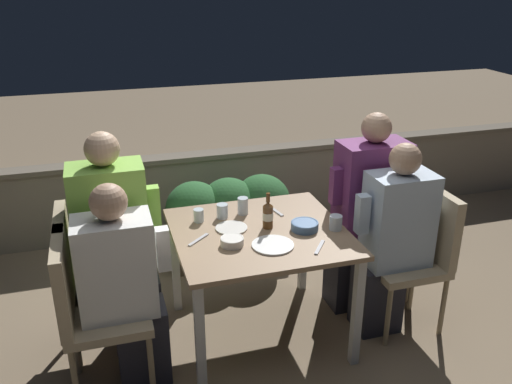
{
  "coord_description": "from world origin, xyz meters",
  "views": [
    {
      "loc": [
        -0.84,
        -2.74,
        2.17
      ],
      "look_at": [
        0.0,
        0.07,
        0.95
      ],
      "focal_mm": 38.0,
      "sensor_mm": 36.0,
      "label": 1
    }
  ],
  "objects_px": {
    "potted_plant": "(395,204)",
    "person_green_blouse": "(118,245)",
    "chair_right_near": "(419,246)",
    "beer_bottle": "(268,215)",
    "chair_left_far": "(85,271)",
    "person_purple_stripe": "(365,213)",
    "person_white_polo": "(125,287)",
    "chair_left_near": "(86,302)",
    "person_blue_shirt": "(392,240)",
    "chair_right_far": "(390,227)"
  },
  "relations": [
    {
      "from": "person_green_blouse",
      "to": "potted_plant",
      "type": "relative_size",
      "value": 1.83
    },
    {
      "from": "person_green_blouse",
      "to": "beer_bottle",
      "type": "relative_size",
      "value": 6.14
    },
    {
      "from": "chair_right_far",
      "to": "potted_plant",
      "type": "xyz_separation_m",
      "value": [
        0.35,
        0.53,
        -0.1
      ]
    },
    {
      "from": "person_white_polo",
      "to": "chair_right_far",
      "type": "relative_size",
      "value": 1.3
    },
    {
      "from": "chair_right_near",
      "to": "chair_right_far",
      "type": "height_order",
      "value": "same"
    },
    {
      "from": "person_white_polo",
      "to": "chair_right_far",
      "type": "bearing_deg",
      "value": 10.83
    },
    {
      "from": "beer_bottle",
      "to": "person_blue_shirt",
      "type": "bearing_deg",
      "value": -12.61
    },
    {
      "from": "person_white_polo",
      "to": "beer_bottle",
      "type": "distance_m",
      "value": 0.92
    },
    {
      "from": "person_green_blouse",
      "to": "chair_right_near",
      "type": "distance_m",
      "value": 1.85
    },
    {
      "from": "chair_left_far",
      "to": "person_white_polo",
      "type": "bearing_deg",
      "value": -57.62
    },
    {
      "from": "person_blue_shirt",
      "to": "person_white_polo",
      "type": "bearing_deg",
      "value": -178.46
    },
    {
      "from": "chair_left_near",
      "to": "chair_right_far",
      "type": "relative_size",
      "value": 1.0
    },
    {
      "from": "chair_left_near",
      "to": "person_purple_stripe",
      "type": "bearing_deg",
      "value": 10.8
    },
    {
      "from": "chair_left_near",
      "to": "beer_bottle",
      "type": "relative_size",
      "value": 4.11
    },
    {
      "from": "person_green_blouse",
      "to": "chair_right_far",
      "type": "xyz_separation_m",
      "value": [
        1.79,
        0.01,
        -0.14
      ]
    },
    {
      "from": "potted_plant",
      "to": "person_green_blouse",
      "type": "bearing_deg",
      "value": -165.86
    },
    {
      "from": "person_green_blouse",
      "to": "person_purple_stripe",
      "type": "height_order",
      "value": "person_green_blouse"
    },
    {
      "from": "person_green_blouse",
      "to": "beer_bottle",
      "type": "xyz_separation_m",
      "value": [
        0.87,
        -0.12,
        0.13
      ]
    },
    {
      "from": "beer_bottle",
      "to": "chair_left_far",
      "type": "bearing_deg",
      "value": 173.71
    },
    {
      "from": "beer_bottle",
      "to": "chair_right_far",
      "type": "bearing_deg",
      "value": 8.08
    },
    {
      "from": "person_purple_stripe",
      "to": "potted_plant",
      "type": "distance_m",
      "value": 0.8
    },
    {
      "from": "person_purple_stripe",
      "to": "person_green_blouse",
      "type": "bearing_deg",
      "value": -179.57
    },
    {
      "from": "chair_left_far",
      "to": "person_green_blouse",
      "type": "distance_m",
      "value": 0.24
    },
    {
      "from": "person_green_blouse",
      "to": "chair_right_near",
      "type": "xyz_separation_m",
      "value": [
        1.83,
        -0.29,
        -0.14
      ]
    },
    {
      "from": "chair_left_far",
      "to": "chair_right_near",
      "type": "bearing_deg",
      "value": -8.02
    },
    {
      "from": "chair_right_near",
      "to": "beer_bottle",
      "type": "bearing_deg",
      "value": 170.04
    },
    {
      "from": "person_blue_shirt",
      "to": "chair_right_far",
      "type": "xyz_separation_m",
      "value": [
        0.17,
        0.3,
        -0.08
      ]
    },
    {
      "from": "person_white_polo",
      "to": "person_purple_stripe",
      "type": "relative_size",
      "value": 0.88
    },
    {
      "from": "person_white_polo",
      "to": "chair_right_near",
      "type": "height_order",
      "value": "person_white_polo"
    },
    {
      "from": "chair_left_near",
      "to": "person_blue_shirt",
      "type": "distance_m",
      "value": 1.82
    },
    {
      "from": "beer_bottle",
      "to": "chair_right_near",
      "type": "bearing_deg",
      "value": -9.96
    },
    {
      "from": "person_white_polo",
      "to": "person_green_blouse",
      "type": "bearing_deg",
      "value": 91.34
    },
    {
      "from": "chair_left_near",
      "to": "chair_left_far",
      "type": "relative_size",
      "value": 1.0
    },
    {
      "from": "person_green_blouse",
      "to": "chair_right_far",
      "type": "distance_m",
      "value": 1.79
    },
    {
      "from": "person_blue_shirt",
      "to": "beer_bottle",
      "type": "bearing_deg",
      "value": 167.39
    },
    {
      "from": "chair_left_far",
      "to": "beer_bottle",
      "type": "relative_size",
      "value": 4.11
    },
    {
      "from": "person_white_polo",
      "to": "chair_right_near",
      "type": "relative_size",
      "value": 1.3
    },
    {
      "from": "chair_left_near",
      "to": "person_purple_stripe",
      "type": "xyz_separation_m",
      "value": [
        1.79,
        0.34,
        0.13
      ]
    },
    {
      "from": "person_blue_shirt",
      "to": "person_purple_stripe",
      "type": "relative_size",
      "value": 0.92
    },
    {
      "from": "person_green_blouse",
      "to": "chair_left_far",
      "type": "bearing_deg",
      "value": 180.0
    },
    {
      "from": "person_blue_shirt",
      "to": "chair_right_near",
      "type": "bearing_deg",
      "value": 0.0
    },
    {
      "from": "chair_left_far",
      "to": "person_blue_shirt",
      "type": "height_order",
      "value": "person_blue_shirt"
    },
    {
      "from": "chair_left_far",
      "to": "chair_right_near",
      "type": "relative_size",
      "value": 1.0
    },
    {
      "from": "chair_right_near",
      "to": "beer_bottle",
      "type": "distance_m",
      "value": 1.0
    },
    {
      "from": "chair_left_near",
      "to": "person_white_polo",
      "type": "relative_size",
      "value": 0.77
    },
    {
      "from": "person_green_blouse",
      "to": "person_blue_shirt",
      "type": "bearing_deg",
      "value": -10.0
    },
    {
      "from": "person_green_blouse",
      "to": "person_purple_stripe",
      "type": "bearing_deg",
      "value": 0.43
    },
    {
      "from": "chair_left_near",
      "to": "chair_left_far",
      "type": "xyz_separation_m",
      "value": [
        -0.0,
        0.33,
        0.0
      ]
    },
    {
      "from": "chair_right_far",
      "to": "potted_plant",
      "type": "distance_m",
      "value": 0.64
    },
    {
      "from": "person_purple_stripe",
      "to": "beer_bottle",
      "type": "height_order",
      "value": "person_purple_stripe"
    }
  ]
}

